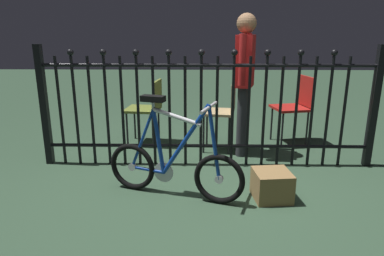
# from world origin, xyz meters

# --- Properties ---
(ground_plane) EXTENTS (20.00, 20.00, 0.00)m
(ground_plane) POSITION_xyz_m (0.00, 0.00, 0.00)
(ground_plane) COLOR #304934
(iron_fence) EXTENTS (3.50, 0.07, 1.27)m
(iron_fence) POSITION_xyz_m (-0.09, 0.72, 0.65)
(iron_fence) COLOR black
(iron_fence) RESTS_ON ground
(bicycle) EXTENTS (1.20, 0.51, 0.88)m
(bicycle) POSITION_xyz_m (-0.31, -0.03, 0.30)
(bicycle) COLOR black
(bicycle) RESTS_ON ground
(chair_tan) EXTENTS (0.43, 0.42, 0.82)m
(chair_tan) POSITION_xyz_m (0.21, 1.20, 0.51)
(chair_tan) COLOR black
(chair_tan) RESTS_ON ground
(chair_red) EXTENTS (0.49, 0.49, 0.85)m
(chair_red) POSITION_xyz_m (1.14, 1.51, 0.52)
(chair_red) COLOR black
(chair_red) RESTS_ON ground
(chair_olive) EXTENTS (0.45, 0.45, 0.81)m
(chair_olive) POSITION_xyz_m (-0.72, 1.44, 0.50)
(chair_olive) COLOR black
(chair_olive) RESTS_ON ground
(person_visitor) EXTENTS (0.26, 0.46, 1.58)m
(person_visitor) POSITION_xyz_m (0.42, 1.07, 0.94)
(person_visitor) COLOR #2D2D33
(person_visitor) RESTS_ON ground
(display_crate) EXTENTS (0.33, 0.33, 0.25)m
(display_crate) POSITION_xyz_m (0.54, -0.07, 0.12)
(display_crate) COLOR olive
(display_crate) RESTS_ON ground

